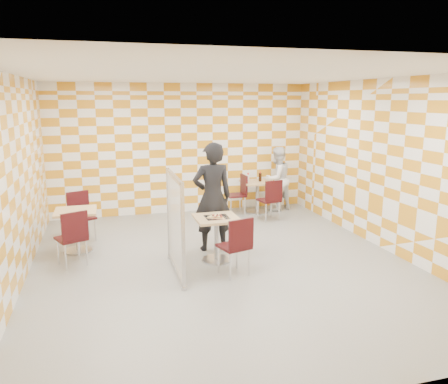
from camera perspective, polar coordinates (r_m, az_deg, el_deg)
name	(u,v)px	position (r m, az deg, el deg)	size (l,w,h in m)	color
room_shell	(213,168)	(7.38, -1.47, 3.15)	(7.00, 7.00, 7.00)	gray
main_table	(217,231)	(7.22, -0.97, -5.15)	(0.70, 0.70, 0.75)	tan
second_table	(257,191)	(10.30, 4.38, 0.07)	(0.70, 0.70, 0.75)	tan
empty_table	(76,223)	(8.08, -18.71, -3.91)	(0.70, 0.70, 0.75)	tan
chair_main_front	(237,242)	(6.57, 1.73, -6.57)	(0.52, 0.53, 0.92)	#340A0D
chair_second_front	(271,197)	(9.60, 6.16, -0.65)	(0.49, 0.50, 0.92)	#340A0D
chair_second_side	(239,191)	(10.16, 2.04, 0.13)	(0.44, 0.43, 0.92)	#340A0D
chair_empty_near	(73,234)	(7.35, -19.12, -5.22)	(0.56, 0.56, 0.92)	#340A0D
chair_empty_far	(80,212)	(8.73, -18.24, -2.47)	(0.55, 0.55, 0.92)	#340A0D
partition	(175,224)	(6.66, -6.39, -4.17)	(0.08, 1.38, 1.55)	white
man_dark	(212,197)	(7.65, -1.53, -0.65)	(0.70, 0.46, 1.92)	black
man_white	(277,179)	(10.52, 6.94, 1.70)	(0.75, 0.58, 1.54)	white
pizza_on_foil	(217,216)	(7.13, -0.94, -3.20)	(0.40, 0.40, 0.04)	silver
sport_bottle	(248,178)	(10.25, 3.16, 1.90)	(0.06, 0.06, 0.20)	white
soda_bottle	(260,177)	(10.26, 4.74, 1.96)	(0.07, 0.07, 0.23)	black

